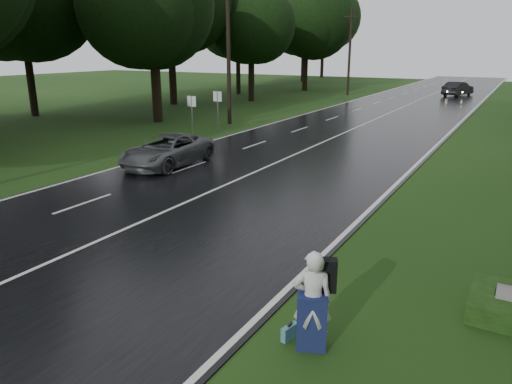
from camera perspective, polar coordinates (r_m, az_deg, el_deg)
ground at (r=14.21m, az=-17.82°, el=-5.51°), size 160.00×160.00×0.00m
road at (r=30.86m, az=10.32°, el=6.84°), size 12.00×140.00×0.04m
lane_center at (r=30.85m, az=10.32°, el=6.89°), size 0.12×140.00×0.01m
grey_car at (r=22.17m, az=-10.52°, el=4.88°), size 2.54×5.10×1.39m
far_car at (r=59.16m, az=22.87°, el=11.24°), size 2.93×5.00×1.56m
hitchhiker at (r=8.71m, az=6.80°, el=-13.06°), size 0.81×0.78×1.88m
suitcase at (r=9.27m, az=4.03°, el=-16.27°), size 0.20×0.41×0.28m
utility_pole_mid at (r=34.59m, az=-3.15°, el=8.10°), size 1.80×0.28×9.50m
utility_pole_far at (r=57.45m, az=10.80°, el=11.28°), size 1.80×0.28×9.48m
road_sign_a at (r=28.91m, az=-7.49°, el=6.27°), size 0.60×0.10×2.51m
road_sign_b at (r=31.08m, az=-4.51°, el=7.09°), size 0.62×0.10×2.57m
tree_left_d at (r=36.21m, az=-11.53°, el=8.18°), size 9.05×9.05×14.13m
tree_left_e at (r=49.84m, az=-0.57°, el=10.77°), size 8.65×8.65×13.51m
tree_left_f at (r=62.80m, az=5.79°, el=11.93°), size 9.43×9.43×14.74m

